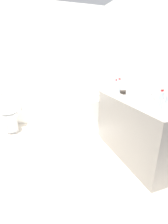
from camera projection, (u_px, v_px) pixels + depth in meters
ground_plane at (57, 148)px, 2.64m from camera, size 3.72×3.72×0.00m
wall_back_tiled at (42, 67)px, 3.37m from camera, size 3.12×0.10×2.39m
wall_right_mirror at (137, 70)px, 2.68m from camera, size 0.10×2.86×2.39m
bathtub at (70, 111)px, 3.45m from camera, size 1.63×0.74×1.31m
toilet at (10, 114)px, 3.12m from camera, size 0.40×0.49×0.69m
vanity_counter at (136, 128)px, 2.35m from camera, size 0.55×1.43×0.85m
sink_basin at (139, 98)px, 2.20m from camera, size 0.34×0.34×0.06m
sink_faucet at (151, 96)px, 2.26m from camera, size 0.12×0.15×0.09m
water_bottle_0 at (168, 102)px, 1.80m from camera, size 0.06×0.06×0.19m
water_bottle_1 at (161, 100)px, 1.83m from camera, size 0.06×0.06×0.22m
water_bottle_2 at (119, 86)px, 2.63m from camera, size 0.07×0.07×0.23m
water_bottle_4 at (116, 86)px, 2.72m from camera, size 0.06×0.06×0.20m
drinking_glass_0 at (129, 93)px, 2.41m from camera, size 0.08×0.08×0.09m
amenity_basket at (126, 92)px, 2.56m from camera, size 0.14×0.10×0.05m
bath_mat at (83, 135)px, 3.04m from camera, size 0.52×0.39×0.01m
toilet_paper_roll at (0, 132)px, 3.04m from camera, size 0.11×0.11×0.14m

